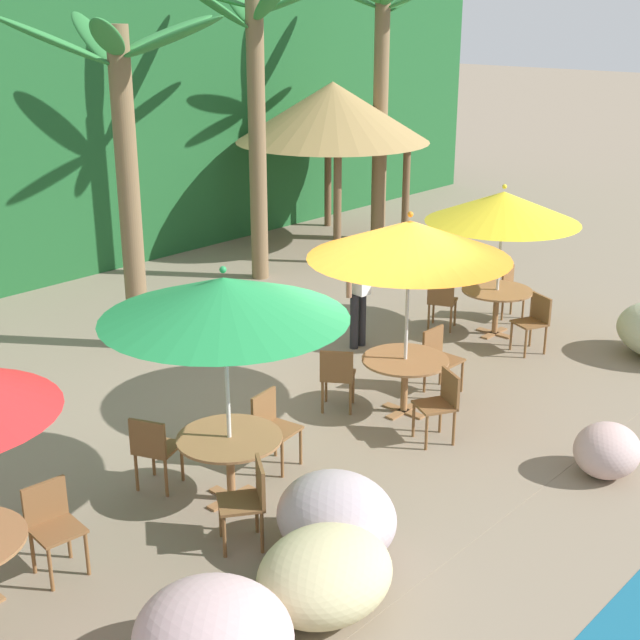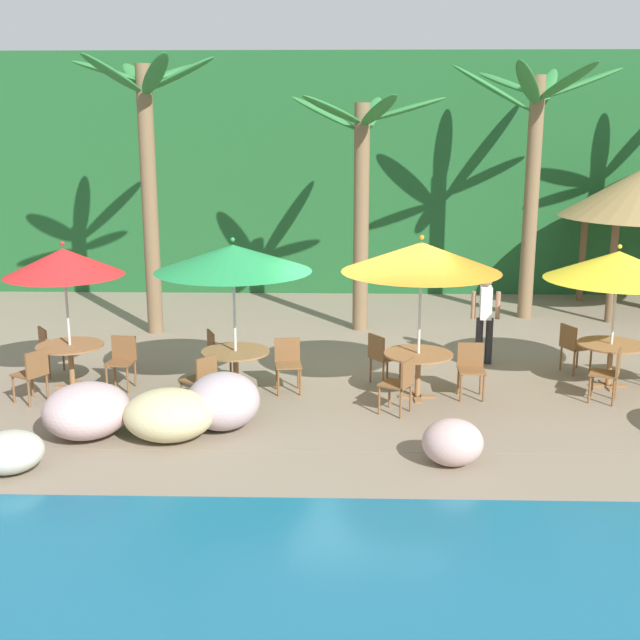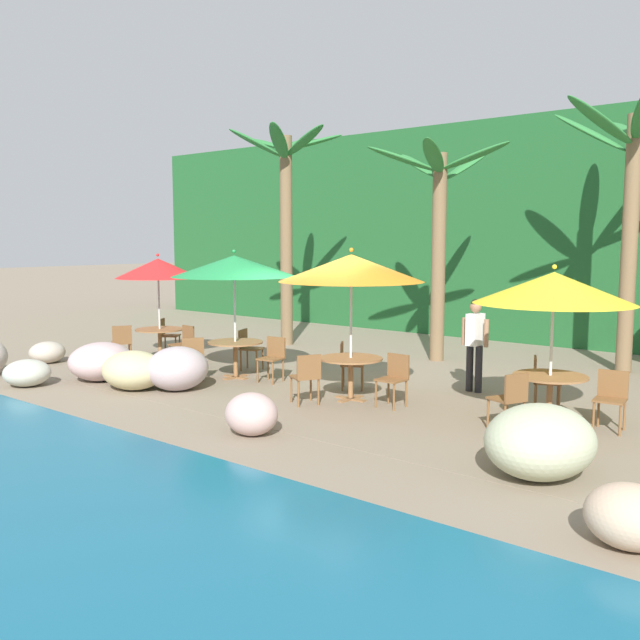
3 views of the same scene
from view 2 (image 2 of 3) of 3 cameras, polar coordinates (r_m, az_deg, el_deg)
The scene contains 27 objects.
ground_plane at distance 13.56m, azimuth 3.28°, elevation -4.91°, with size 120.00×120.00×0.00m, color gray.
terrace_deck at distance 13.56m, azimuth 3.28°, elevation -4.90°, with size 18.00×5.20×0.01m.
foliage_backdrop at distance 21.89m, azimuth 2.69°, elevation 10.22°, with size 28.00×2.40×6.00m.
rock_seawall at distance 10.99m, azimuth -5.72°, elevation -7.43°, with size 16.94×3.56×0.90m.
umbrella_red at distance 13.79m, azimuth -17.46°, elevation 3.87°, with size 1.92×1.92×2.46m.
dining_table_red at distance 14.11m, azimuth -17.02°, elevation -2.16°, with size 1.10×1.10×0.74m.
chair_red_seaward at distance 13.89m, azimuth -13.64°, elevation -2.62°, with size 0.46×0.47×0.87m.
chair_red_inland at distance 14.90m, azimuth -18.33°, elevation -1.83°, with size 0.59×0.59×0.87m.
chair_red_left at distance 13.55m, azimuth -19.40°, elevation -3.44°, with size 0.58×0.58×0.87m.
umbrella_green at distance 12.86m, azimuth -6.09°, elevation 4.32°, with size 2.48×2.48×2.57m.
dining_table_green at distance 13.22m, azimuth -5.91°, elevation -2.67°, with size 1.10×1.10×0.74m.
chair_green_seaward at distance 13.37m, azimuth -2.26°, elevation -2.86°, with size 0.48×0.49×0.87m.
chair_green_inland at distance 14.02m, azimuth -7.17°, elevation -2.18°, with size 0.56×0.55×0.87m.
chair_green_left at distance 12.61m, azimuth -8.25°, elevation -4.03°, with size 0.59×0.59×0.87m.
umbrella_orange at distance 12.74m, azimuth 7.08°, elevation 4.37°, with size 2.49×2.49×2.63m.
dining_table_orange at distance 13.11m, azimuth 6.87°, elevation -2.84°, with size 1.10×1.10×0.74m.
chair_orange_seaward at distance 13.31m, azimuth 10.49°, elevation -3.17°, with size 0.43×0.44×0.87m.
chair_orange_inland at distance 13.72m, azimuth 4.30°, elevation -2.47°, with size 0.59×0.59×0.87m.
chair_orange_left at distance 12.36m, azimuth 5.66°, elevation -4.33°, with size 0.58×0.57×0.87m.
umbrella_yellow at distance 14.09m, azimuth 20.09°, elevation 3.58°, with size 2.36×2.36×2.40m.
dining_table_yellow at distance 14.39m, azimuth 19.63°, elevation -2.05°, with size 1.10×1.10×0.74m.
chair_yellow_inland at distance 14.98m, azimuth 17.22°, elevation -1.66°, with size 0.56×0.55×0.87m.
chair_yellow_left at distance 13.60m, azimuth 19.60°, elevation -3.39°, with size 0.56×0.56×0.87m.
palm_tree_nearest at distance 17.02m, azimuth -11.97°, elevation 11.53°, with size 3.03×2.80×5.59m.
palm_tree_second at distance 16.95m, azimuth 2.92°, elevation 10.16°, with size 3.25×3.27×4.89m.
palm_tree_third at distance 18.64m, azimuth 14.69°, elevation 11.72°, with size 3.77×3.61×5.56m.
waiter_in_white at distance 15.03m, azimuth 11.47°, elevation 0.60°, with size 0.52×0.36×1.70m.
Camera 2 is at (-0.43, -12.85, 4.32)m, focal length 45.85 mm.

